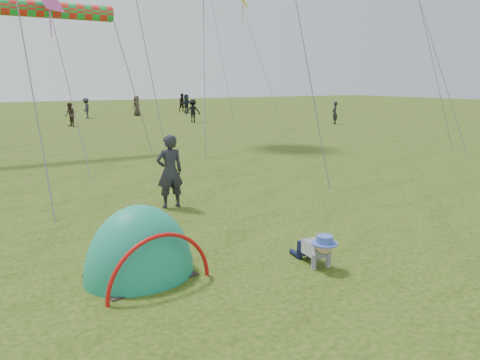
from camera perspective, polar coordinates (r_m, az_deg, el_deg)
ground at (r=7.67m, az=2.66°, el=-11.21°), size 140.00×140.00×0.00m
crawling_toddler at (r=7.95m, az=9.32°, el=-8.20°), size 0.62×0.83×0.60m
popup_tent at (r=7.72m, az=-12.04°, el=-11.33°), size 1.97×1.71×2.29m
standing_adult at (r=11.35m, az=-8.56°, el=1.04°), size 0.68×0.48×1.78m
crowd_person_1 at (r=33.66m, az=-20.00°, el=7.51°), size 0.78×0.90×1.60m
crowd_person_3 at (r=40.66m, az=-18.25°, el=8.32°), size 1.01×1.23×1.66m
crowd_person_4 at (r=42.49m, az=-12.48°, el=8.83°), size 1.01×0.92×1.74m
crowd_person_5 at (r=45.36m, az=-6.54°, el=9.24°), size 1.63×1.44×1.79m
crowd_person_7 at (r=47.64m, az=-7.01°, el=9.35°), size 0.91×0.73×1.78m
crowd_person_9 at (r=35.14m, az=-5.76°, el=8.39°), size 1.25×1.04×1.68m
crowd_person_12 at (r=34.22m, az=11.47°, el=8.04°), size 0.69×0.66×1.59m
rainbow_tube_kite at (r=21.14m, az=-24.61°, el=18.50°), size 6.70×0.64×0.64m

